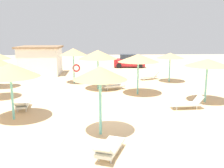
# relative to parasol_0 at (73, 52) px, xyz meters

# --- Properties ---
(ground_plane) EXTENTS (80.00, 80.00, 0.00)m
(ground_plane) POSITION_rel_parasol_0_xyz_m (2.99, -9.62, -2.74)
(ground_plane) COLOR #DBBA8C
(parasol_0) EXTENTS (2.44, 2.44, 3.08)m
(parasol_0) POSITION_rel_parasol_0_xyz_m (0.00, 0.00, 0.00)
(parasol_0) COLOR #6BC6BC
(parasol_0) RESTS_ON ground
(parasol_1) EXTENTS (2.28, 2.28, 2.99)m
(parasol_1) POSITION_rel_parasol_0_xyz_m (2.18, -11.74, -0.05)
(parasol_1) COLOR #6BC6BC
(parasol_1) RESTS_ON ground
(parasol_2) EXTENTS (2.92, 2.92, 2.92)m
(parasol_2) POSITION_rel_parasol_0_xyz_m (4.99, -4.53, -0.11)
(parasol_2) COLOR #6BC6BC
(parasol_2) RESTS_ON ground
(parasol_3) EXTENTS (2.78, 2.78, 2.79)m
(parasol_3) POSITION_rel_parasol_0_xyz_m (8.97, -6.90, -0.20)
(parasol_3) COLOR #6BC6BC
(parasol_3) RESTS_ON ground
(parasol_4) EXTENTS (2.90, 2.90, 2.90)m
(parasol_4) POSITION_rel_parasol_0_xyz_m (-2.25, -9.53, -0.19)
(parasol_4) COLOR #6BC6BC
(parasol_4) RESTS_ON ground
(parasol_5) EXTENTS (2.47, 2.47, 2.64)m
(parasol_5) POSITION_rel_parasol_0_xyz_m (8.64, 0.05, -0.35)
(parasol_5) COLOR #6BC6BC
(parasol_5) RESTS_ON ground
(parasol_7) EXTENTS (3.02, 3.02, 3.10)m
(parasol_7) POSITION_rel_parasol_0_xyz_m (2.12, -2.73, 0.01)
(parasol_7) COLOR #6BC6BC
(parasol_7) RESTS_ON ground
(lounger_0) EXTENTS (1.81, 1.79, 0.67)m
(lounger_0) POSITION_rel_parasol_0_xyz_m (1.70, 0.61, -2.43)
(lounger_0) COLOR silver
(lounger_0) RESTS_ON ground
(lounger_1) EXTENTS (1.29, 1.99, 0.71)m
(lounger_1) POSITION_rel_parasol_0_xyz_m (2.45, -13.76, -2.43)
(lounger_1) COLOR silver
(lounger_1) RESTS_ON ground
(lounger_2) EXTENTS (2.01, 1.19, 0.65)m
(lounger_2) POSITION_rel_parasol_0_xyz_m (3.22, -2.89, -2.43)
(lounger_2) COLOR silver
(lounger_2) RESTS_ON ground
(lounger_3) EXTENTS (1.89, 0.74, 0.79)m
(lounger_3) POSITION_rel_parasol_0_xyz_m (7.34, -8.26, -2.42)
(lounger_3) COLOR silver
(lounger_3) RESTS_ON ground
(lounger_4) EXTENTS (0.90, 1.98, 0.63)m
(lounger_4) POSITION_rel_parasol_0_xyz_m (-2.26, -7.86, -2.43)
(lounger_4) COLOR silver
(lounger_4) RESTS_ON ground
(lounger_5) EXTENTS (1.98, 1.31, 0.75)m
(lounger_5) POSITION_rel_parasol_0_xyz_m (7.07, 1.32, -2.42)
(lounger_5) COLOR silver
(lounger_5) RESTS_ON ground
(bench_0) EXTENTS (1.54, 0.59, 0.49)m
(bench_0) POSITION_rel_parasol_0_xyz_m (2.75, 2.69, -2.40)
(bench_0) COLOR brown
(bench_0) RESTS_ON ground
(parked_car) EXTENTS (4.11, 2.22, 1.72)m
(parked_car) POSITION_rel_parasol_0_xyz_m (6.21, 10.25, -1.92)
(parked_car) COLOR #B21E23
(parked_car) RESTS_ON ground
(beach_cabana) EXTENTS (4.47, 4.20, 3.04)m
(beach_cabana) POSITION_rel_parasol_0_xyz_m (-4.02, 5.16, -1.20)
(beach_cabana) COLOR white
(beach_cabana) RESTS_ON ground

